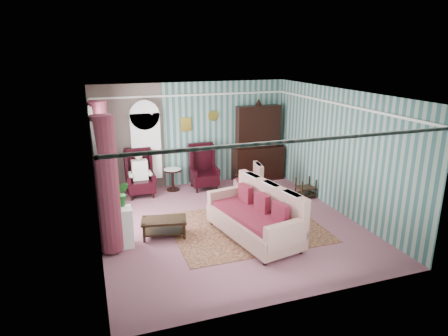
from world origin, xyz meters
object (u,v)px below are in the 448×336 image
object	(u,v)px
wingback_right	(204,167)
sofa	(253,215)
wingback_left	(140,173)
round_side_table	(173,180)
coffee_table	(164,228)
plant_stand	(118,228)
seated_woman	(140,175)
bookcase	(146,151)
dresser_hutch	(258,141)
floral_armchair	(248,178)
nest_table	(306,188)

from	to	relation	value
wingback_right	sofa	size ratio (longest dim) A/B	0.55
wingback_left	round_side_table	size ratio (longest dim) A/B	2.08
wingback_right	sofa	bearing A→B (deg)	-88.27
wingback_right	coffee_table	size ratio (longest dim) A/B	1.36
plant_stand	seated_woman	bearing A→B (deg)	73.78
seated_woman	sofa	xyz separation A→B (m)	(1.85, -3.26, -0.07)
wingback_left	seated_woman	world-z (taller)	wingback_left
bookcase	coffee_table	size ratio (longest dim) A/B	2.43
bookcase	plant_stand	bearing A→B (deg)	-108.49
dresser_hutch	sofa	distance (m)	3.96
sofa	floral_armchair	distance (m)	2.46
seated_woman	round_side_table	bearing A→B (deg)	9.46
bookcase	coffee_table	distance (m)	3.13
seated_woman	plant_stand	world-z (taller)	seated_woman
dresser_hutch	floral_armchair	size ratio (longest dim) A/B	2.37
plant_stand	wingback_right	bearing A→B (deg)	47.16
wingback_left	nest_table	size ratio (longest dim) A/B	2.31
wingback_left	coffee_table	distance (m)	2.63
nest_table	sofa	xyz separation A→B (m)	(-2.22, -1.71, 0.25)
plant_stand	floral_armchair	bearing A→B (deg)	27.30
seated_woman	plant_stand	size ratio (longest dim) A/B	1.47
wingback_left	dresser_hutch	bearing A→B (deg)	4.41
dresser_hutch	wingback_left	world-z (taller)	dresser_hutch
bookcase	wingback_right	bearing A→B (deg)	-14.57
wingback_left	plant_stand	distance (m)	2.87
coffee_table	sofa	bearing A→B (deg)	-21.18
wingback_left	plant_stand	xyz separation A→B (m)	(-0.80, -2.75, -0.22)
seated_woman	floral_armchair	world-z (taller)	seated_woman
bookcase	wingback_right	size ratio (longest dim) A/B	1.79
nest_table	plant_stand	xyz separation A→B (m)	(-4.87, -1.20, 0.13)
dresser_hutch	wingback_left	xyz separation A→B (m)	(-3.50, -0.27, -0.55)
bookcase	seated_woman	size ratio (longest dim) A/B	1.90
wingback_right	sofa	world-z (taller)	wingback_right
wingback_left	seated_woman	size ratio (longest dim) A/B	1.06
nest_table	floral_armchair	world-z (taller)	floral_armchair
bookcase	plant_stand	size ratio (longest dim) A/B	2.80
seated_woman	round_side_table	xyz separation A→B (m)	(0.90, 0.15, -0.29)
nest_table	plant_stand	distance (m)	5.02
seated_woman	plant_stand	xyz separation A→B (m)	(-0.80, -2.75, -0.19)
seated_woman	floral_armchair	size ratio (longest dim) A/B	1.19
dresser_hutch	floral_armchair	world-z (taller)	dresser_hutch
bookcase	round_side_table	distance (m)	1.07
bookcase	nest_table	size ratio (longest dim) A/B	4.15
plant_stand	sofa	size ratio (longest dim) A/B	0.35
nest_table	coffee_table	xyz separation A→B (m)	(-3.94, -1.04, -0.07)
dresser_hutch	wingback_right	world-z (taller)	dresser_hutch
wingback_left	nest_table	bearing A→B (deg)	-20.85
nest_table	seated_woman	bearing A→B (deg)	159.15
seated_woman	round_side_table	size ratio (longest dim) A/B	1.97
sofa	plant_stand	bearing A→B (deg)	67.97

